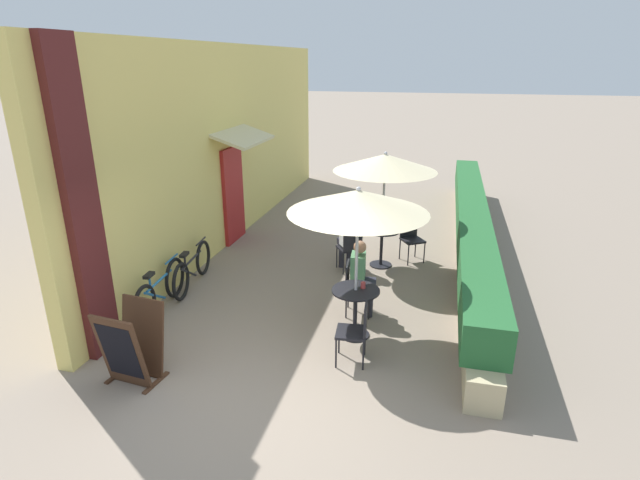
# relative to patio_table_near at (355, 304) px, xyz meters

# --- Properties ---
(ground_plane) EXTENTS (120.00, 120.00, 0.00)m
(ground_plane) POSITION_rel_patio_table_near_xyz_m (-0.99, -1.83, -0.52)
(ground_plane) COLOR gray
(cafe_facade_wall) EXTENTS (0.98, 11.80, 4.20)m
(cafe_facade_wall) POSITION_rel_patio_table_near_xyz_m (-3.54, 3.93, 1.57)
(cafe_facade_wall) COLOR #E0CC6B
(cafe_facade_wall) RESTS_ON ground_plane
(planter_hedge) EXTENTS (0.60, 10.80, 1.01)m
(planter_hedge) POSITION_rel_patio_table_near_xyz_m (1.76, 3.97, 0.02)
(planter_hedge) COLOR tan
(planter_hedge) RESTS_ON ground_plane
(patio_table_near) EXTENTS (0.70, 0.70, 0.75)m
(patio_table_near) POSITION_rel_patio_table_near_xyz_m (0.00, 0.00, 0.00)
(patio_table_near) COLOR black
(patio_table_near) RESTS_ON ground_plane
(patio_umbrella_near) EXTENTS (1.95, 1.95, 2.28)m
(patio_umbrella_near) POSITION_rel_patio_table_near_xyz_m (0.00, 0.00, 1.55)
(patio_umbrella_near) COLOR #B7B7BC
(patio_umbrella_near) RESTS_ON ground_plane
(cafe_chair_near_left) EXTENTS (0.44, 0.44, 0.87)m
(cafe_chair_near_left) POSITION_rel_patio_table_near_xyz_m (-0.14, 0.68, 0.00)
(cafe_chair_near_left) COLOR black
(cafe_chair_near_left) RESTS_ON ground_plane
(seated_patron_near_left) EXTENTS (0.43, 0.36, 1.25)m
(seated_patron_near_left) POSITION_rel_patio_table_near_xyz_m (-0.03, 0.69, 0.17)
(seated_patron_near_left) COLOR #23232D
(seated_patron_near_left) RESTS_ON ground_plane
(cafe_chair_near_right) EXTENTS (0.44, 0.44, 0.87)m
(cafe_chair_near_right) POSITION_rel_patio_table_near_xyz_m (0.14, -0.68, 0.00)
(cafe_chair_near_right) COLOR black
(cafe_chair_near_right) RESTS_ON ground_plane
(coffee_cup_near) EXTENTS (0.07, 0.07, 0.09)m
(coffee_cup_near) POSITION_rel_patio_table_near_xyz_m (0.09, 0.08, 0.28)
(coffee_cup_near) COLOR #B73D3D
(coffee_cup_near) RESTS_ON patio_table_near
(patio_table_mid) EXTENTS (0.70, 0.70, 0.75)m
(patio_table_mid) POSITION_rel_patio_table_near_xyz_m (0.02, 2.77, 0.00)
(patio_table_mid) COLOR black
(patio_table_mid) RESTS_ON ground_plane
(patio_umbrella_mid) EXTENTS (1.95, 1.95, 2.28)m
(patio_umbrella_mid) POSITION_rel_patio_table_near_xyz_m (0.02, 2.77, 1.55)
(patio_umbrella_mid) COLOR #B7B7BC
(patio_umbrella_mid) RESTS_ON ground_plane
(cafe_chair_mid_left) EXTENTS (0.55, 0.55, 0.87)m
(cafe_chair_mid_left) POSITION_rel_patio_table_near_xyz_m (-0.52, 2.33, 0.00)
(cafe_chair_mid_left) COLOR black
(cafe_chair_mid_left) RESTS_ON ground_plane
(seated_patron_mid_left) EXTENTS (0.49, 0.51, 1.25)m
(seated_patron_mid_left) POSITION_rel_patio_table_near_xyz_m (-0.58, 2.43, 0.17)
(seated_patron_mid_left) COLOR #23232D
(seated_patron_mid_left) RESTS_ON ground_plane
(cafe_chair_mid_right) EXTENTS (0.55, 0.55, 0.87)m
(cafe_chair_mid_right) POSITION_rel_patio_table_near_xyz_m (0.56, 3.21, 0.00)
(cafe_chair_mid_right) COLOR black
(cafe_chair_mid_right) RESTS_ON ground_plane
(coffee_cup_mid) EXTENTS (0.07, 0.07, 0.09)m
(coffee_cup_mid) POSITION_rel_patio_table_near_xyz_m (-0.06, 2.81, 0.28)
(coffee_cup_mid) COLOR white
(coffee_cup_mid) RESTS_ON patio_table_mid
(bicycle_leaning) EXTENTS (0.23, 1.78, 0.79)m
(bicycle_leaning) POSITION_rel_patio_table_near_xyz_m (-3.19, -0.01, -0.15)
(bicycle_leaning) COLOR black
(bicycle_leaning) RESTS_ON ground_plane
(bicycle_second) EXTENTS (0.27, 1.75, 0.75)m
(bicycle_second) POSITION_rel_patio_table_near_xyz_m (-3.15, 0.99, -0.17)
(bicycle_second) COLOR black
(bicycle_second) RESTS_ON ground_plane
(menu_board) EXTENTS (0.69, 0.70, 1.03)m
(menu_board) POSITION_rel_patio_table_near_xyz_m (-2.53, -1.75, -0.01)
(menu_board) COLOR #422819
(menu_board) RESTS_ON ground_plane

